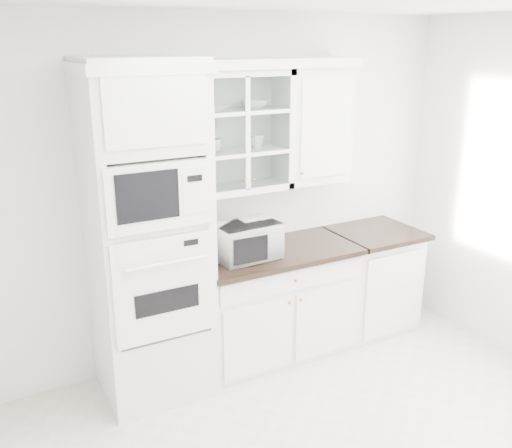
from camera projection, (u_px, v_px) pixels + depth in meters
room_shell at (322, 172)px, 3.26m from camera, size 4.00×3.50×2.70m
oven_column at (148, 237)px, 3.93m from camera, size 0.76×0.68×2.40m
base_cabinet_run at (274, 301)px, 4.65m from camera, size 1.32×0.67×0.92m
extra_base_cabinet at (371, 278)px, 5.10m from camera, size 0.72×0.67×0.92m
upper_cabinet_glass at (237, 131)px, 4.22m from camera, size 0.80×0.33×0.90m
upper_cabinet_solid at (313, 125)px, 4.53m from camera, size 0.55×0.33×0.90m
crown_molding at (225, 64)px, 4.01m from camera, size 2.14×0.38×0.07m
countertop_microwave at (245, 240)px, 4.30m from camera, size 0.50×0.42×0.28m
bowl_a at (215, 108)px, 4.07m from camera, size 0.23×0.23×0.05m
bowl_b at (254, 104)px, 4.25m from camera, size 0.25×0.25×0.06m
cup_a at (213, 145)px, 4.17m from camera, size 0.14×0.14×0.10m
cup_b at (257, 141)px, 4.32m from camera, size 0.12×0.12×0.10m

